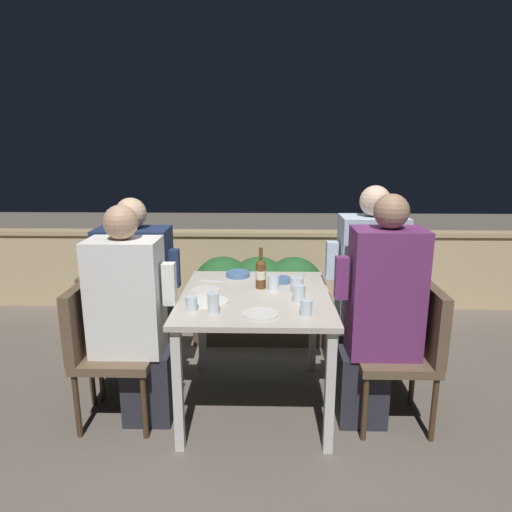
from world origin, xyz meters
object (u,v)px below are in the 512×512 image
Objects in this scene: person_navy_jumper at (141,299)px; beer_bottle at (261,273)px; chair_left_near at (101,340)px; person_blue_shirt at (365,292)px; person_purple_stripe at (379,313)px; chair_right_near at (411,342)px; chair_left_far at (113,319)px; potted_plant at (124,291)px; chair_right_far at (393,319)px; person_white_polo at (133,317)px.

beer_bottle is at bearing -2.32° from person_navy_jumper.
person_blue_shirt is at bearing 13.11° from chair_left_near.
person_purple_stripe reaches higher than beer_bottle.
chair_left_near is at bearing -179.62° from chair_right_near.
chair_left_far is at bearing 97.03° from chair_left_near.
chair_right_near is (1.83, -0.32, 0.00)m from chair_left_far.
beer_bottle is 1.33m from potted_plant.
chair_left_near is 0.33m from chair_left_far.
person_purple_stripe is (1.44, -0.32, 0.04)m from person_navy_jumper.
chair_left_far is at bearing -178.67° from chair_right_far.
beer_bottle is (0.96, -0.03, 0.33)m from chair_left_far.
beer_bottle is (-0.67, 0.29, 0.15)m from person_purple_stripe.
person_white_polo reaches higher than chair_left_far.
chair_left_near is 1.00× the size of chair_right_far.
person_white_polo is 1.05m from potted_plant.
chair_left_near is 0.24m from person_white_polo.
beer_bottle is (-0.87, 0.29, 0.33)m from chair_right_near.
person_white_polo reaches higher than chair_right_near.
chair_right_near is at bearing -26.04° from potted_plant.
person_purple_stripe is at bearing -28.45° from potted_plant.
person_white_polo is 1.00× the size of person_navy_jumper.
person_white_polo is 0.33m from person_navy_jumper.
person_white_polo is at bearing 0.00° from chair_left_near.
person_navy_jumper is at bearing -178.51° from chair_right_far.
person_blue_shirt reaches higher than person_white_polo.
chair_right_far is 0.61× the size of person_blue_shirt.
person_navy_jumper reaches higher than chair_left_near.
person_white_polo reaches higher than beer_bottle.
person_purple_stripe is (-0.19, -0.00, 0.18)m from chair_right_near.
chair_left_far is 1.02m from beer_bottle.
chair_right_near is (1.59, 0.01, -0.14)m from person_white_polo.
beer_bottle reaches higher than potted_plant.
chair_right_far is (0.19, 0.36, -0.18)m from person_purple_stripe.
chair_left_far is 1.64m from person_blue_shirt.
person_blue_shirt reaches higher than chair_left_near.
person_blue_shirt reaches higher than person_purple_stripe.
beer_bottle is at bearing -175.11° from chair_right_far.
person_blue_shirt is at bearing 1.69° from person_navy_jumper.
person_blue_shirt reaches higher than chair_right_far.
person_blue_shirt is (-0.20, 0.36, 0.18)m from chair_right_near.
chair_right_far is (-0.01, 0.36, 0.00)m from chair_right_near.
chair_left_near reaches higher than potted_plant.
person_white_polo is at bearing -165.15° from person_blue_shirt.
chair_left_near and chair_left_far have the same top height.
chair_left_near is 0.61× the size of person_blue_shirt.
person_navy_jumper is 1.44m from person_blue_shirt.
person_white_polo is at bearing -179.57° from chair_right_near.
person_purple_stripe reaches higher than chair_right_far.
person_purple_stripe reaches higher than chair_left_near.
person_white_polo is at bearing -54.48° from chair_left_far.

